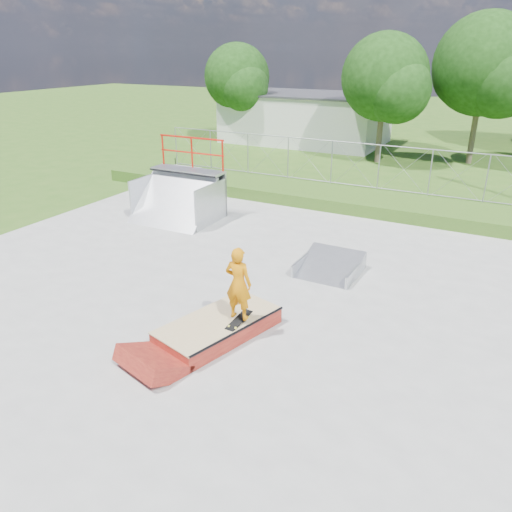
{
  "coord_description": "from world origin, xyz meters",
  "views": [
    {
      "loc": [
        4.92,
        -9.32,
        5.85
      ],
      "look_at": [
        -0.38,
        0.69,
        1.1
      ],
      "focal_mm": 35.0,
      "sensor_mm": 36.0,
      "label": 1
    }
  ],
  "objects_px": {
    "flat_bank_ramp": "(329,266)",
    "skater": "(238,287)",
    "quarter_pipe": "(175,182)",
    "grind_box": "(219,328)"
  },
  "relations": [
    {
      "from": "flat_bank_ramp",
      "to": "skater",
      "type": "relative_size",
      "value": 1.07
    },
    {
      "from": "grind_box",
      "to": "quarter_pipe",
      "type": "xyz_separation_m",
      "value": [
        -5.52,
        6.02,
        1.22
      ]
    },
    {
      "from": "grind_box",
      "to": "flat_bank_ramp",
      "type": "height_order",
      "value": "flat_bank_ramp"
    },
    {
      "from": "grind_box",
      "to": "quarter_pipe",
      "type": "distance_m",
      "value": 8.26
    },
    {
      "from": "flat_bank_ramp",
      "to": "skater",
      "type": "distance_m",
      "value": 4.23
    },
    {
      "from": "flat_bank_ramp",
      "to": "quarter_pipe",
      "type": "bearing_deg",
      "value": 164.83
    },
    {
      "from": "quarter_pipe",
      "to": "flat_bank_ramp",
      "type": "distance_m",
      "value": 6.88
    },
    {
      "from": "flat_bank_ramp",
      "to": "skater",
      "type": "height_order",
      "value": "skater"
    },
    {
      "from": "quarter_pipe",
      "to": "flat_bank_ramp",
      "type": "xyz_separation_m",
      "value": [
        6.53,
        -1.83,
        -1.17
      ]
    },
    {
      "from": "grind_box",
      "to": "skater",
      "type": "height_order",
      "value": "skater"
    }
  ]
}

